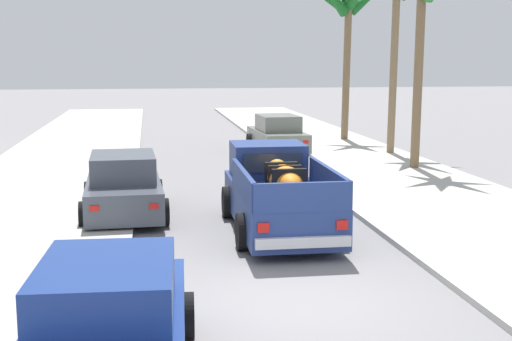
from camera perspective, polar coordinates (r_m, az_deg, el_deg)
The scene contains 10 objects.
ground_plane at distance 11.17m, azimuth 3.47°, elevation -10.83°, with size 160.00×160.00×0.00m, color slate.
sidewalk_left at distance 22.76m, azimuth -16.48°, elevation -0.67°, with size 5.33×60.00×0.12m, color #B2AFA8.
sidewalk_right at distance 23.81m, azimuth 9.88°, elevation -0.01°, with size 5.33×60.00×0.12m, color #B2AFA8.
curb_left at distance 22.63m, azimuth -13.31°, elevation -0.62°, with size 0.16×60.00×0.10m, color silver.
curb_right at distance 23.43m, azimuth 6.95°, elevation -0.11°, with size 0.16×60.00×0.10m, color silver.
pickup_truck at distance 15.53m, azimuth 1.79°, elevation -1.96°, with size 2.26×5.23×1.80m.
car_left_near at distance 28.53m, azimuth 1.79°, elevation 2.96°, with size 2.18×4.32×1.54m.
car_right_near at distance 17.26m, azimuth -10.89°, elevation -1.33°, with size 2.15×4.31×1.54m.
car_left_mid at distance 8.45m, azimuth -12.05°, elevation -12.60°, with size 2.18×4.33×1.54m.
palm_tree_left_mid at distance 32.25m, azimuth 7.42°, elevation 12.95°, with size 3.53×3.37×7.26m.
Camera 1 is at (-2.27, -10.24, 3.83)m, focal length 48.41 mm.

